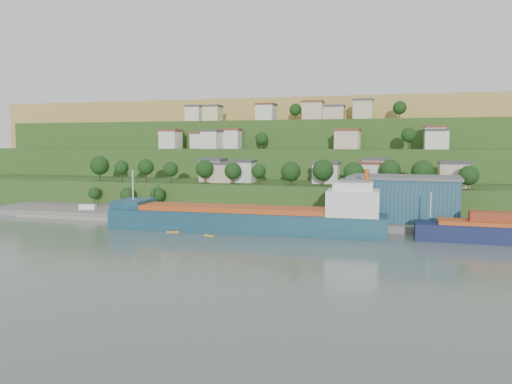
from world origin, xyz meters
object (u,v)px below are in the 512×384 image
(warehouse, at_px, (404,198))
(kayak_orange, at_px, (173,231))
(caravan, at_px, (88,208))
(cargo_ship_near, at_px, (253,220))

(warehouse, relative_size, kayak_orange, 9.22)
(caravan, bearing_deg, warehouse, -9.24)
(cargo_ship_near, distance_m, warehouse, 45.02)
(cargo_ship_near, distance_m, kayak_orange, 22.05)
(cargo_ship_near, relative_size, warehouse, 2.42)
(kayak_orange, bearing_deg, cargo_ship_near, -3.21)
(cargo_ship_near, height_order, kayak_orange, cargo_ship_near)
(warehouse, bearing_deg, kayak_orange, -152.70)
(cargo_ship_near, bearing_deg, kayak_orange, -162.34)
(warehouse, height_order, kayak_orange, warehouse)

